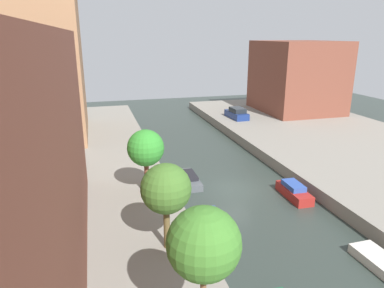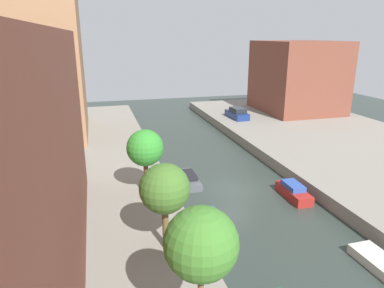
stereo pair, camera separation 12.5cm
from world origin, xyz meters
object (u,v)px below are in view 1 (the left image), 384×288
parked_car (237,114)px  moored_boat_left_2 (214,221)px  apartment_tower_far (26,21)px  street_tree_0 (204,244)px  low_block_right (297,77)px  moored_boat_left_3 (188,179)px  street_tree_1 (166,189)px  street_tree_2 (146,148)px  moored_boat_right_2 (294,191)px

parked_car → moored_boat_left_2: size_ratio=1.31×
apartment_tower_far → street_tree_0: 33.16m
moored_boat_left_2 → street_tree_0: bearing=-111.4°
low_block_right → parked_car: (-9.99, -2.41, -4.29)m
moored_boat_left_3 → moored_boat_left_2: bearing=-91.0°
street_tree_1 → parked_car: bearing=60.8°
low_block_right → street_tree_0: bearing=-125.2°
street_tree_2 → parked_car: 25.20m
street_tree_1 → street_tree_2: street_tree_1 is taller
street_tree_0 → street_tree_1: street_tree_0 is taller
parked_car → moored_boat_left_3: size_ratio=1.07×
parked_car → street_tree_1: bearing=-119.2°
street_tree_2 → parked_car: bearing=53.3°
street_tree_1 → street_tree_0: bearing=-90.0°
street_tree_1 → moored_boat_left_3: 11.37m
moored_boat_left_2 → street_tree_2: bearing=134.4°
street_tree_0 → street_tree_2: size_ratio=1.16×
moored_boat_left_2 → apartment_tower_far: bearing=120.3°
moored_boat_left_2 → moored_boat_right_2: moored_boat_right_2 is taller
moored_boat_right_2 → moored_boat_left_2: bearing=-162.0°
apartment_tower_far → moored_boat_right_2: 30.30m
low_block_right → moored_boat_left_3: size_ratio=2.90×
street_tree_2 → moored_boat_right_2: size_ratio=1.29×
apartment_tower_far → street_tree_2: size_ratio=5.17×
moored_boat_left_3 → street_tree_2: bearing=-139.2°
apartment_tower_far → parked_car: 26.60m
apartment_tower_far → moored_boat_left_2: size_ratio=7.35×
street_tree_1 → low_block_right: bearing=49.5°
street_tree_1 → parked_car: 30.85m
apartment_tower_far → street_tree_1: bearing=-69.9°
street_tree_0 → low_block_right: bearing=54.8°
street_tree_0 → moored_boat_right_2: street_tree_0 is taller
apartment_tower_far → moored_boat_left_2: bearing=-59.7°
street_tree_2 → low_block_right: bearing=42.0°
apartment_tower_far → street_tree_0: (9.02, -30.94, -7.81)m
street_tree_0 → moored_boat_right_2: size_ratio=1.50×
street_tree_0 → parked_car: (14.99, 33.06, -3.45)m
street_tree_1 → apartment_tower_far: bearing=110.1°
apartment_tower_far → moored_boat_left_2: 28.07m
street_tree_0 → apartment_tower_far: bearing=106.3°
parked_car → low_block_right: bearing=13.5°
street_tree_0 → moored_boat_left_3: street_tree_0 is taller
street_tree_1 → parked_car: size_ratio=1.09×
street_tree_0 → street_tree_2: (0.00, 12.98, -0.74)m
street_tree_2 → parked_car: size_ratio=1.09×
street_tree_1 → moored_boat_left_2: 6.20m
apartment_tower_far → moored_boat_left_3: bearing=-49.0°
street_tree_1 → moored_boat_left_2: (3.63, 3.04, -4.00)m
street_tree_2 → street_tree_0: bearing=-90.0°
low_block_right → street_tree_2: 33.64m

